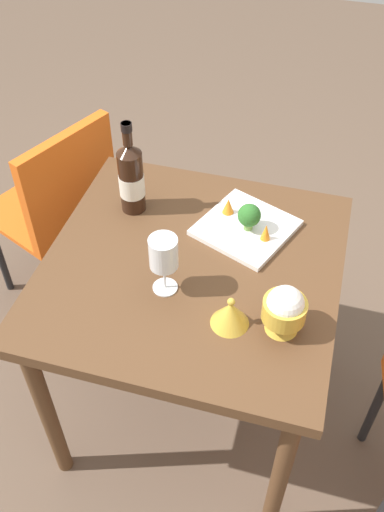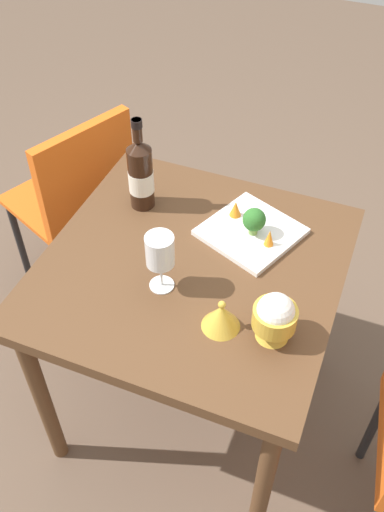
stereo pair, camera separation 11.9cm
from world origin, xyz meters
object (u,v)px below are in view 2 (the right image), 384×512
wine_glass (160,252)px  serving_plate (251,232)px  chair_by_wall (79,193)px  wine_bottle (141,174)px  broccoli_floret (254,220)px  rice_bowl (275,317)px  carrot_garnish_right (236,209)px  carrot_garnish_left (269,238)px  rice_bowl_lid (221,316)px

wine_glass → serving_plate: bearing=-119.5°
chair_by_wall → wine_bottle: size_ratio=2.80×
broccoli_floret → rice_bowl: bearing=115.2°
rice_bowl → carrot_garnish_right: 0.44m
carrot_garnish_right → rice_bowl: bearing=120.8°
serving_plate → carrot_garnish_left: (-0.06, 0.04, 0.03)m
wine_glass → carrot_garnish_left: (-0.23, -0.25, -0.09)m
serving_plate → broccoli_floret: (-0.01, 0.01, 0.06)m
wine_glass → rice_bowl_lid: 0.23m
rice_bowl_lid → broccoli_floret: (0.02, -0.34, 0.03)m
carrot_garnish_right → rice_bowl_lid: bearing=103.8°
rice_bowl → carrot_garnish_right: size_ratio=2.77×
broccoli_floret → carrot_garnish_right: (0.07, -0.06, -0.02)m
rice_bowl → serving_plate: (0.16, -0.34, -0.07)m
wine_bottle → carrot_garnish_right: size_ratio=5.94×
chair_by_wall → rice_bowl_lid: (-0.76, 0.55, 0.26)m
serving_plate → broccoli_floret: 0.06m
rice_bowl_lid → wine_bottle: bearing=-42.8°
wine_bottle → serving_plate: size_ratio=0.93×
wine_glass → broccoli_floret: (-0.17, -0.27, -0.06)m
wine_bottle → carrot_garnish_right: (-0.29, -0.04, -0.08)m
rice_bowl_lid → carrot_garnish_right: (0.10, -0.40, 0.00)m
serving_plate → carrot_garnish_left: size_ratio=6.14×
broccoli_floret → carrot_garnish_right: size_ratio=1.68×
serving_plate → broccoli_floret: broccoli_floret is taller
rice_bowl → broccoli_floret: bearing=-64.8°
chair_by_wall → rice_bowl: 1.08m
wine_bottle → serving_plate: 0.37m
carrot_garnish_left → serving_plate: bearing=-31.6°
rice_bowl → broccoli_floret: size_ratio=1.65×
wine_bottle → rice_bowl_lid: 0.53m
wine_glass → broccoli_floret: wine_glass is taller
broccoli_floret → rice_bowl_lid: bearing=94.0°
rice_bowl_lid → broccoli_floret: size_ratio=1.17×
rice_bowl → serving_plate: rice_bowl is taller
carrot_garnish_right → broccoli_floret: bearing=143.1°
carrot_garnish_left → carrot_garnish_right: 0.16m
serving_plate → rice_bowl: bearing=115.8°
chair_by_wall → rice_bowl_lid: bearing=-102.7°
wine_bottle → carrot_garnish_left: bearing=174.0°
chair_by_wall → broccoli_floret: size_ratio=9.91×
wine_bottle → carrot_garnish_right: 0.30m
wine_bottle → carrot_garnish_left: (-0.42, 0.04, -0.08)m
chair_by_wall → serving_plate: (-0.73, 0.20, 0.23)m
chair_by_wall → carrot_garnish_right: 0.73m
chair_by_wall → carrot_garnish_right: bearing=-79.7°
wine_bottle → carrot_garnish_left: 0.43m
wine_glass → chair_by_wall: bearing=-40.4°
carrot_garnish_right → wine_bottle: bearing=8.0°
carrot_garnish_left → carrot_garnish_right: size_ratio=1.04×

